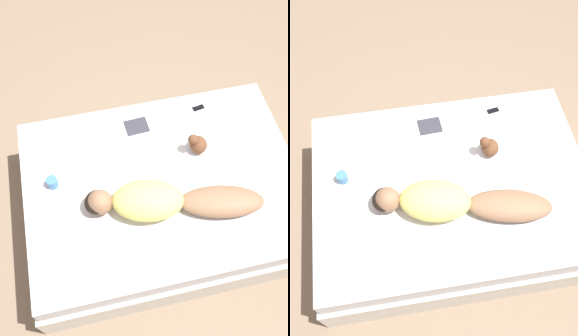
{
  "view_description": "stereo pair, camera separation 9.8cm",
  "coord_description": "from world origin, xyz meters",
  "views": [
    {
      "loc": [
        -1.45,
        0.48,
        3.4
      ],
      "look_at": [
        0.12,
        0.13,
        0.64
      ],
      "focal_mm": 42.0,
      "sensor_mm": 36.0,
      "label": 1
    },
    {
      "loc": [
        -1.47,
        0.39,
        3.4
      ],
      "look_at": [
        0.12,
        0.13,
        0.64
      ],
      "focal_mm": 42.0,
      "sensor_mm": 36.0,
      "label": 2
    }
  ],
  "objects": [
    {
      "name": "coffee_mug",
      "position": [
        0.16,
        0.87,
        0.63
      ],
      "size": [
        0.12,
        0.09,
        0.09
      ],
      "color": "teal",
      "rests_on": "bed"
    },
    {
      "name": "plush_toy",
      "position": [
        0.23,
        -0.35,
        0.67
      ],
      "size": [
        0.16,
        0.17,
        0.2
      ],
      "color": "brown",
      "rests_on": "bed"
    },
    {
      "name": "bed",
      "position": [
        0.0,
        0.0,
        0.29
      ],
      "size": [
        1.71,
        2.3,
        0.59
      ],
      "color": "beige",
      "rests_on": "ground_plane"
    },
    {
      "name": "ground_plane",
      "position": [
        0.0,
        0.0,
        0.0
      ],
      "size": [
        12.0,
        12.0,
        0.0
      ],
      "primitive_type": "plane",
      "color": "#7A6651"
    },
    {
      "name": "person",
      "position": [
        -0.23,
        0.05,
        0.69
      ],
      "size": [
        0.54,
        1.4,
        0.23
      ],
      "rotation": [
        0.0,
        0.0,
        -0.2
      ],
      "color": "brown",
      "rests_on": "bed"
    },
    {
      "name": "cell_phone",
      "position": [
        0.65,
        -0.5,
        0.59
      ],
      "size": [
        0.09,
        0.14,
        0.01
      ],
      "rotation": [
        0.0,
        0.0,
        0.18
      ],
      "color": "silver",
      "rests_on": "bed"
    },
    {
      "name": "open_magazine",
      "position": [
        0.45,
        0.09,
        0.59
      ],
      "size": [
        0.54,
        0.33,
        0.01
      ],
      "rotation": [
        0.0,
        0.0,
        0.06
      ],
      "color": "silver",
      "rests_on": "bed"
    }
  ]
}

